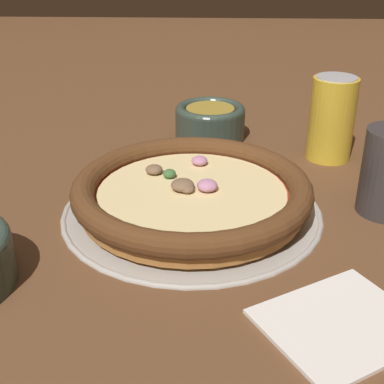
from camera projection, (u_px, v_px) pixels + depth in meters
name	position (u px, v px, depth m)	size (l,w,h in m)	color
ground_plane	(192.00, 211.00, 0.66)	(3.00, 3.00, 0.00)	brown
pizza_tray	(192.00, 209.00, 0.66)	(0.32, 0.32, 0.01)	#B7B2A8
pizza	(192.00, 192.00, 0.65)	(0.29, 0.29, 0.04)	#A86B33
bowl_near	(210.00, 121.00, 0.87)	(0.11, 0.11, 0.06)	#334238
napkin	(342.00, 322.00, 0.47)	(0.16, 0.17, 0.01)	white
beverage_can	(332.00, 119.00, 0.78)	(0.07, 0.07, 0.12)	gold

